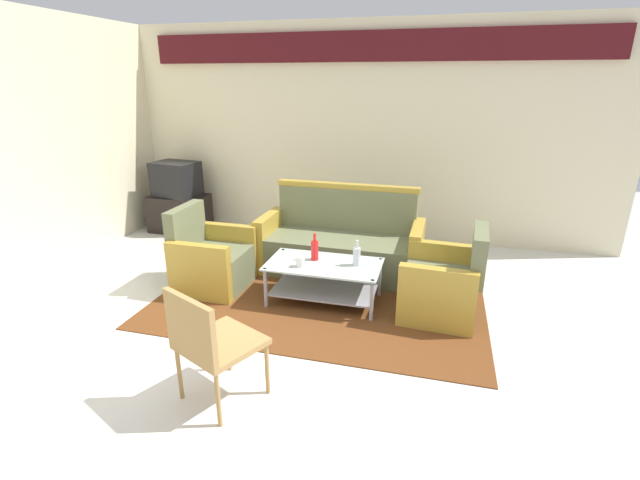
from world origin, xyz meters
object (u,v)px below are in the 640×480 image
Objects in this scene: bottle_red at (315,250)px; cup at (300,262)px; television at (176,179)px; coffee_table at (324,277)px; armchair_right at (443,286)px; bottle_clear at (357,256)px; tv_stand at (180,213)px; wicker_chair at (209,339)px; armchair_left at (212,261)px; couch at (341,245)px.

bottle_red is 2.71× the size of cup.
coffee_table is at bearing 156.98° from television.
armchair_right is 3.36× the size of bottle_clear.
armchair_right reaches higher than tv_stand.
tv_stand is at bearing 149.39° from wicker_chair.
cup is (-1.32, -0.18, 0.17)m from armchair_right.
television reaches higher than cup.
bottle_red is (1.12, 0.02, 0.23)m from armchair_left.
tv_stand is at bearing 70.49° from armchair_right.
armchair_left reaches higher than cup.
bottle_clear is at bearing 93.50° from wicker_chair.
wicker_chair is at bearing 133.78° from television.
armchair_right reaches higher than wicker_chair.
couch is 2.13× the size of armchair_left.
wicker_chair is at bearing 28.20° from armchair_left.
armchair_left is 1.56m from bottle_clear.
cup is at bearing 101.59° from armchair_right.
cup is (-0.08, -0.20, -0.05)m from bottle_red.
television is at bearing 147.41° from coffee_table.
armchair_left is at bearing 31.80° from couch.
television is (-2.57, 0.87, 0.44)m from couch.
cup is 0.12× the size of tv_stand.
bottle_red is at bearing 107.16° from wicker_chair.
tv_stand is (-2.58, 0.86, -0.06)m from couch.
bottle_red is at bearing 92.74° from armchair_right.
coffee_table is 11.00× the size of cup.
armchair_left is 0.77× the size of coffee_table.
armchair_left is 1.00× the size of armchair_right.
bottle_clear is at bearing 160.41° from television.
bottle_clear is 1.79m from wicker_chair.
tv_stand is (-1.35, 1.59, -0.03)m from armchair_left.
armchair_left is (-1.22, -0.73, -0.03)m from couch.
tv_stand is at bearing -17.54° from couch.
wicker_chair is (0.88, -1.68, 0.21)m from armchair_left.
couch is 0.75m from bottle_red.
armchair_right is at bearing 90.46° from armchair_left.
armchair_left is 3.36× the size of bottle_clear.
armchair_right reaches higher than coffee_table.
coffee_table is 3.10m from television.
cup is at bearing 80.38° from armchair_left.
tv_stand is at bearing -139.12° from armchair_left.
cup reaches higher than coffee_table.
armchair_right is 4.07m from television.
wicker_chair reaches higher than tv_stand.
armchair_right is 1.35m from cup.
bottle_red reaches higher than coffee_table.
couch is at bearing 107.01° from wicker_chair.
coffee_table is at bearing 102.96° from wicker_chair.
armchair_left is at bearing 169.78° from cup.
couch is 7.16× the size of bottle_clear.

